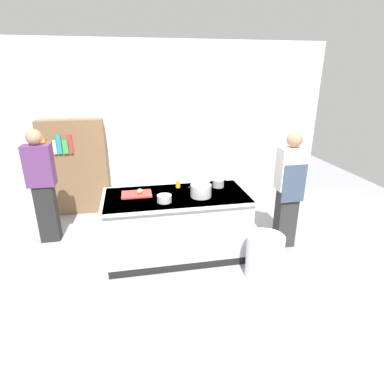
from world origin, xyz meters
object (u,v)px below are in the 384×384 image
mixing_bowl (164,199)px  trash_bin (264,257)px  person_guest (42,185)px  juice_cup (178,184)px  sauce_pan (218,183)px  stock_pot (201,191)px  onion (140,191)px  bookshelf (76,167)px  person_chef (289,188)px

mixing_bowl → trash_bin: size_ratio=0.32×
person_guest → juice_cup: bearing=64.0°
sauce_pan → person_guest: person_guest is taller
stock_pot → sauce_pan: stock_pot is taller
onion → trash_bin: 1.83m
onion → mixing_bowl: size_ratio=0.39×
mixing_bowl → juice_cup: 0.56m
sauce_pan → trash_bin: (0.36, -0.96, -0.67)m
trash_bin → mixing_bowl: bearing=154.9°
bookshelf → mixing_bowl: bearing=-55.5°
juice_cup → bookshelf: 2.22m
stock_pot → onion: bearing=165.3°
onion → stock_pot: 0.82m
stock_pot → person_chef: (1.29, 0.04, -0.07)m
stock_pot → person_chef: 1.29m
mixing_bowl → person_guest: 1.95m
trash_bin → bookshelf: 3.66m
trash_bin → bookshelf: size_ratio=0.34×
onion → person_guest: person_guest is taller
mixing_bowl → juice_cup: juice_cup is taller
trash_bin → sauce_pan: bearing=110.3°
juice_cup → person_chef: 1.58m
mixing_bowl → bookshelf: size_ratio=0.11×
trash_bin → bookshelf: (-2.56, 2.56, 0.57)m
juice_cup → trash_bin: 1.55m
mixing_bowl → person_chef: size_ratio=0.11×
sauce_pan → person_chef: 1.01m
stock_pot → juice_cup: (-0.25, 0.41, -0.03)m
sauce_pan → person_guest: (-2.51, 0.56, -0.04)m
sauce_pan → bookshelf: (-2.20, 1.59, -0.10)m
bookshelf → stock_pot: bearing=-45.5°
person_chef → person_guest: bearing=70.1°
stock_pot → bookshelf: bearing=134.5°
mixing_bowl → trash_bin: 1.46m
onion → juice_cup: bearing=19.8°
person_guest → onion: bearing=52.0°
trash_bin → bookshelf: bookshelf is taller
stock_pot → trash_bin: stock_pot is taller
mixing_bowl → bookshelf: bearing=124.5°
juice_cup → trash_bin: (0.93, -1.05, -0.66)m
juice_cup → trash_bin: bearing=-48.6°
person_chef → person_guest: 3.58m
onion → juice_cup: 0.58m
stock_pot → sauce_pan: (0.33, 0.32, -0.03)m
sauce_pan → person_chef: size_ratio=0.13×
person_guest → trash_bin: bearing=49.7°
juice_cup → bookshelf: size_ratio=0.06×
stock_pot → trash_bin: (0.68, -0.65, -0.70)m
stock_pot → bookshelf: bookshelf is taller
onion → mixing_bowl: same height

